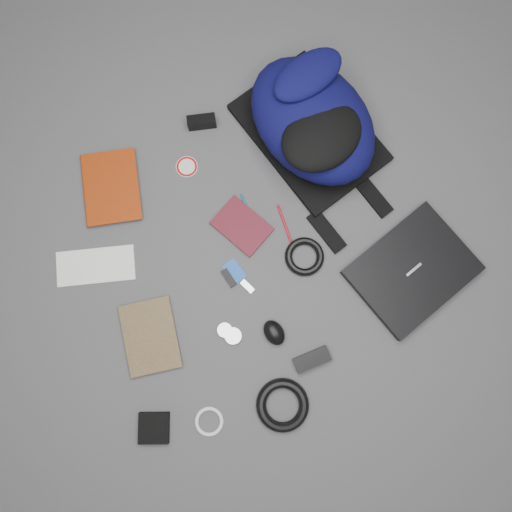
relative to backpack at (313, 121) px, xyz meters
name	(u,v)px	position (x,y,z in m)	size (l,w,h in m)	color
ground	(256,257)	(-0.34, -0.30, -0.11)	(4.00, 4.00, 0.00)	#4F4F51
backpack	(313,121)	(0.00, 0.00, 0.00)	(0.36, 0.52, 0.22)	#070732
laptop	(412,270)	(0.09, -0.56, -0.09)	(0.36, 0.28, 0.04)	black
textbook_red	(84,191)	(-0.76, 0.13, -0.10)	(0.18, 0.25, 0.03)	maroon
comic_book	(124,342)	(-0.83, -0.38, -0.10)	(0.17, 0.23, 0.02)	#C1990D
envelope	(96,266)	(-0.82, -0.11, -0.11)	(0.25, 0.11, 0.00)	white
dvd_case	(242,226)	(-0.34, -0.19, -0.10)	(0.12, 0.17, 0.01)	#450D16
compact_camera	(202,122)	(-0.31, 0.18, -0.08)	(0.09, 0.03, 0.05)	black
sticker_disc	(187,167)	(-0.42, 0.07, -0.11)	(0.07, 0.07, 0.00)	white
pen_teal	(249,213)	(-0.30, -0.16, -0.10)	(0.01, 0.01, 0.13)	#0C6671
pen_red	(286,227)	(-0.21, -0.25, -0.10)	(0.01, 0.01, 0.15)	#AF0D1E
id_badge	(234,271)	(-0.42, -0.32, -0.11)	(0.05, 0.07, 0.00)	#1852B4
usb_black	(229,278)	(-0.45, -0.33, -0.10)	(0.02, 0.06, 0.01)	black
usb_silver	(247,286)	(-0.40, -0.38, -0.10)	(0.02, 0.05, 0.01)	silver
mouse	(274,333)	(-0.39, -0.55, -0.09)	(0.06, 0.08, 0.04)	black
headphone_left	(225,330)	(-0.53, -0.47, -0.10)	(0.05, 0.05, 0.01)	#B5B6B8
headphone_right	(233,336)	(-0.51, -0.50, -0.10)	(0.05, 0.05, 0.01)	#B6B5B8
cable_coil	(304,257)	(-0.20, -0.37, -0.10)	(0.13, 0.13, 0.02)	black
power_brick	(312,359)	(-0.32, -0.67, -0.09)	(0.11, 0.05, 0.03)	black
power_cord_coil	(283,405)	(-0.46, -0.76, -0.09)	(0.16, 0.16, 0.03)	black
pouch	(154,428)	(-0.85, -0.65, -0.10)	(0.09, 0.09, 0.02)	black
white_cable_coil	(209,422)	(-0.69, -0.71, -0.10)	(0.09, 0.09, 0.01)	white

